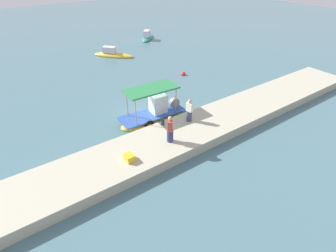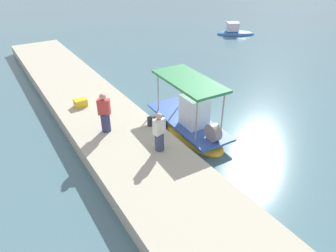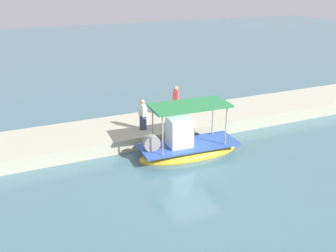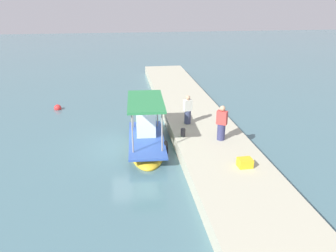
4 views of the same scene
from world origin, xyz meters
name	(u,v)px [view 1 (image 1 of 4)]	position (x,y,z in m)	size (l,w,h in m)	color
ground_plane	(150,115)	(0.00, 0.00, 0.00)	(120.00, 120.00, 0.00)	slate
dock_quay	(182,136)	(0.00, -3.95, 0.35)	(36.00, 3.69, 0.70)	#B6B39B
main_fishing_boat	(154,114)	(-0.13, -0.69, 0.47)	(5.19, 2.05, 2.98)	gold
fisherman_near_bollard	(170,130)	(-1.24, -4.36, 1.51)	(0.55, 0.57, 1.79)	navy
fisherman_by_crate	(189,111)	(1.25, -3.15, 1.44)	(0.44, 0.51, 1.64)	#39415F
mooring_bollard	(163,122)	(-0.57, -2.55, 0.91)	(0.24, 0.24, 0.43)	#2D2D33
cargo_crate	(129,158)	(-4.18, -4.52, 0.89)	(0.60, 0.48, 0.37)	yellow
marker_buoy	(183,74)	(7.07, 4.97, 0.10)	(0.51, 0.51, 0.51)	red
moored_boat_near	(148,38)	(11.18, 18.74, 0.24)	(3.79, 3.78, 1.58)	teal
moored_boat_mid	(113,55)	(3.72, 14.54, 0.21)	(4.37, 4.61, 1.40)	gold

